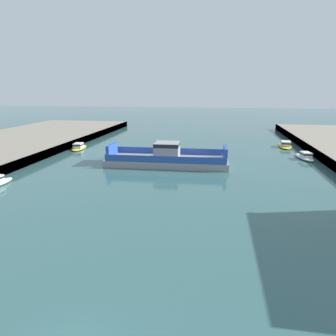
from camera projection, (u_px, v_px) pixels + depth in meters
The scene contains 4 objects.
chain_ferry at pixel (167, 158), 50.49m from camera, with size 20.30×7.48×3.78m.
moored_boat_near_left at pixel (285, 145), 66.10m from camera, with size 3.61×8.23×1.31m.
moored_boat_mid_left at pixel (79, 147), 63.74m from camera, with size 3.33×6.98×1.31m.
moored_boat_mid_right at pixel (305, 156), 54.83m from camera, with size 2.98×6.71×1.30m.
Camera 1 is at (6.48, -9.64, 12.40)m, focal length 32.14 mm.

